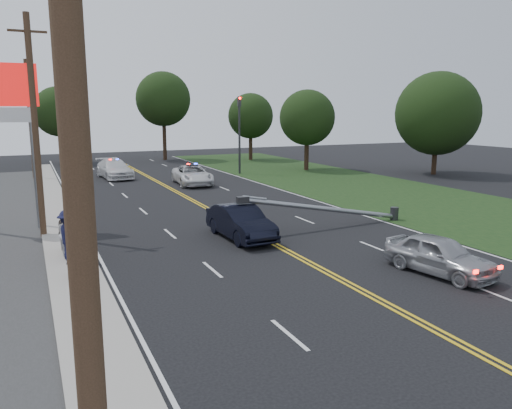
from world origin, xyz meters
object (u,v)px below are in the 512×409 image
fallen_streetlight (333,209)px  crashed_sedan (241,222)px  utility_pole_mid (35,127)px  bystander_a (72,253)px  pylon_sign (3,106)px  emergency_b (114,169)px  bystander_c (68,235)px  bystander_d (63,232)px  emergency_a (192,175)px  bystander_b (67,234)px  traffic_signal (239,128)px  utility_pole_near (78,191)px  utility_pole_far (30,119)px  waiting_sedan (440,255)px

fallen_streetlight → crashed_sedan: 5.14m
utility_pole_mid → bystander_a: bearing=-84.0°
utility_pole_mid → pylon_sign: bearing=123.0°
pylon_sign → emergency_b: bearing=66.5°
crashed_sedan → bystander_a: 8.05m
bystander_c → bystander_d: bystander_c is taller
utility_pole_mid → emergency_a: 17.92m
pylon_sign → bystander_b: bearing=-71.2°
crashed_sedan → traffic_signal: bearing=64.8°
utility_pole_mid → emergency_a: (11.39, 13.14, -4.33)m
bystander_c → bystander_d: 1.44m
utility_pole_near → emergency_b: bearing=80.9°
pylon_sign → utility_pole_near: size_ratio=0.80×
utility_pole_mid → utility_pole_far: (0.00, 22.00, 0.00)m
pylon_sign → fallen_streetlight: pylon_sign is taller
bystander_c → emergency_b: bearing=-21.7°
crashed_sedan → bystander_c: (-7.48, -0.66, 0.33)m
utility_pole_far → utility_pole_near: bearing=-90.0°
bystander_a → bystander_c: bystander_c is taller
pylon_sign → traffic_signal: (18.80, 16.00, -1.79)m
utility_pole_near → bystander_b: size_ratio=5.90×
traffic_signal → utility_pole_mid: (-17.50, -18.00, 0.88)m
utility_pole_mid → bystander_c: bearing=-81.0°
pylon_sign → utility_pole_mid: bearing=-57.0°
utility_pole_far → emergency_b: bearing=-20.8°
fallen_streetlight → emergency_a: size_ratio=1.72×
utility_pole_mid → bystander_a: utility_pole_mid is taller
pylon_sign → bystander_b: 8.18m
crashed_sedan → bystander_c: bearing=-177.5°
utility_pole_mid → bystander_a: (0.74, -7.04, -4.10)m
emergency_b → utility_pole_near: bearing=-104.5°
waiting_sedan → bystander_b: 14.28m
traffic_signal → fallen_streetlight: (-4.11, -22.00, -3.29)m
traffic_signal → bystander_d: (-16.81, -21.40, -3.28)m
utility_pole_far → bystander_b: utility_pole_far is taller
fallen_streetlight → bystander_d: 12.71m
crashed_sedan → bystander_b: 7.48m
traffic_signal → utility_pole_far: bearing=167.1°
pylon_sign → traffic_signal: size_ratio=1.13×
fallen_streetlight → utility_pole_near: size_ratio=0.94×
utility_pole_mid → bystander_b: bearing=-79.3°
utility_pole_near → bystander_d: 17.12m
utility_pole_mid → emergency_a: bearing=49.1°
traffic_signal → utility_pole_far: utility_pole_far is taller
fallen_streetlight → emergency_a: 17.26m
bystander_d → pylon_sign: bearing=6.3°
fallen_streetlight → bystander_d: fallen_streetlight is taller
emergency_b → bystander_b: bearing=-108.7°
fallen_streetlight → utility_pole_near: utility_pole_near is taller
traffic_signal → pylon_sign: bearing=-139.6°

